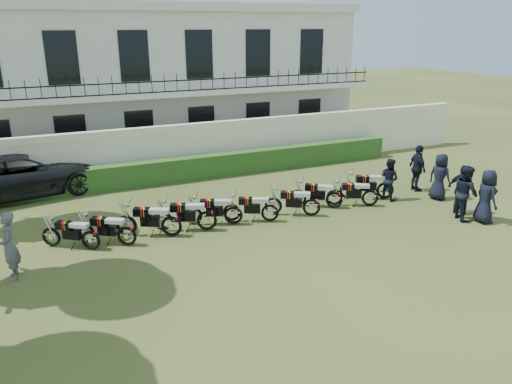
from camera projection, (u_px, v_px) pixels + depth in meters
ground at (259, 242)px, 15.55m from camera, size 100.00×100.00×0.00m
perimeter_wall at (184, 149)px, 22.09m from camera, size 30.00×0.35×2.30m
hedge at (212, 166)px, 22.00m from camera, size 18.00×0.60×1.00m
building at (150, 78)px, 26.42m from camera, size 20.40×9.60×7.40m
motorcycle_0 at (90, 236)px, 14.82m from camera, size 1.61×1.16×1.04m
motorcycle_1 at (127, 231)px, 15.10m from camera, size 1.70×1.13×1.07m
motorcycle_2 at (171, 221)px, 15.75m from camera, size 1.93×1.09×1.16m
motorcycle_3 at (207, 216)px, 16.21m from camera, size 1.96×0.98×1.14m
motorcycle_4 at (233, 211)px, 16.71m from camera, size 1.86×0.95×1.08m
motorcycle_5 at (270, 209)px, 16.96m from camera, size 1.77×0.96×1.05m
motorcycle_6 at (312, 203)px, 17.44m from camera, size 1.74×1.10×1.07m
motorcycle_7 at (334, 196)px, 18.20m from camera, size 1.63×1.22×1.06m
motorcycle_8 at (370, 194)px, 18.42m from camera, size 1.73×1.00×1.04m
motorcycle_9 at (386, 186)px, 19.17m from camera, size 1.95×1.03×1.14m
suv at (22, 174)px, 19.55m from camera, size 6.60×3.94×1.72m
inspector at (9, 246)px, 13.05m from camera, size 0.46×0.69×1.87m
officer_0 at (486, 196)px, 16.82m from camera, size 0.78×1.02×1.86m
officer_1 at (465, 193)px, 17.10m from camera, size 0.97×1.10×1.91m
officer_2 at (462, 190)px, 17.55m from camera, size 0.72×1.14×1.80m
officer_3 at (440, 177)px, 19.07m from camera, size 0.79×1.00×1.80m
officer_4 at (389, 179)px, 19.07m from camera, size 0.84×0.95×1.63m
officer_5 at (418, 168)px, 20.02m from camera, size 0.68×1.18×1.90m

